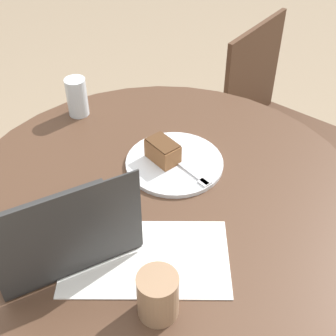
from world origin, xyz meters
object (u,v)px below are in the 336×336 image
(chair, at_px, (275,133))
(coffee_glass, at_px, (158,295))
(laptop, at_px, (62,233))
(plate, at_px, (174,163))

(chair, height_order, coffee_glass, chair)
(laptop, bearing_deg, plate, 20.35)
(plate, relative_size, laptop, 0.67)
(plate, height_order, coffee_glass, coffee_glass)
(plate, bearing_deg, laptop, 57.26)
(chair, xyz_separation_m, coffee_glass, (0.28, 1.06, 0.36))
(plate, xyz_separation_m, laptop, (0.20, 0.32, 0.03))
(chair, xyz_separation_m, laptop, (0.52, 0.93, 0.35))
(chair, distance_m, laptop, 1.13)
(chair, bearing_deg, coffee_glass, 14.14)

